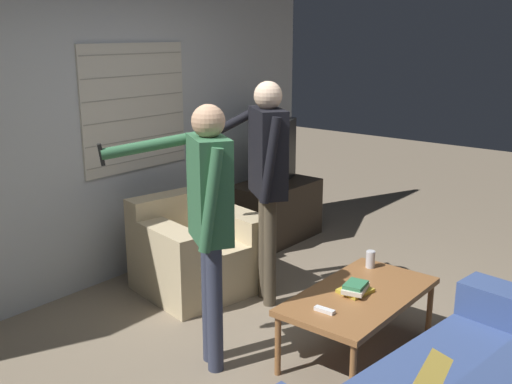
# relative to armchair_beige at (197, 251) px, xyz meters

# --- Properties ---
(ground_plane) EXTENTS (16.00, 16.00, 0.00)m
(ground_plane) POSITION_rel_armchair_beige_xyz_m (-0.30, -1.29, -0.32)
(ground_plane) COLOR #7F705B
(wall_back) EXTENTS (5.20, 0.08, 2.55)m
(wall_back) POSITION_rel_armchair_beige_xyz_m (-0.29, 0.74, 0.96)
(wall_back) COLOR #ADB2B7
(wall_back) RESTS_ON ground_plane
(armchair_beige) EXTENTS (1.05, 0.98, 0.77)m
(armchair_beige) POSITION_rel_armchair_beige_xyz_m (0.00, 0.00, 0.00)
(armchair_beige) COLOR #C6B289
(armchair_beige) RESTS_ON ground_plane
(coffee_table) EXTENTS (1.14, 0.61, 0.45)m
(coffee_table) POSITION_rel_armchair_beige_xyz_m (-0.11, -1.60, 0.09)
(coffee_table) COLOR brown
(coffee_table) RESTS_ON ground_plane
(tv_stand) EXTENTS (0.90, 0.57, 0.60)m
(tv_stand) POSITION_rel_armchair_beige_xyz_m (1.40, 0.25, -0.02)
(tv_stand) COLOR #33281E
(tv_stand) RESTS_ON ground_plane
(tv) EXTENTS (0.86, 0.49, 0.62)m
(tv) POSITION_rel_armchair_beige_xyz_m (1.40, 0.25, 0.58)
(tv) COLOR black
(tv) RESTS_ON tv_stand
(person_left_standing) EXTENTS (0.61, 0.75, 1.69)m
(person_left_standing) POSITION_rel_armchair_beige_xyz_m (-0.82, -0.92, 0.74)
(person_left_standing) COLOR #33384C
(person_left_standing) RESTS_ON ground_plane
(person_right_standing) EXTENTS (0.57, 0.80, 1.74)m
(person_right_standing) POSITION_rel_armchair_beige_xyz_m (0.15, -0.61, 0.79)
(person_right_standing) COLOR #4C4233
(person_right_standing) RESTS_ON ground_plane
(book_stack) EXTENTS (0.25, 0.20, 0.08)m
(book_stack) POSITION_rel_armchair_beige_xyz_m (-0.13, -1.57, 0.16)
(book_stack) COLOR gold
(book_stack) RESTS_ON coffee_table
(soda_can) EXTENTS (0.07, 0.07, 0.13)m
(soda_can) POSITION_rel_armchair_beige_xyz_m (0.32, -1.43, 0.19)
(soda_can) COLOR silver
(soda_can) RESTS_ON coffee_table
(spare_remote) EXTENTS (0.04, 0.13, 0.02)m
(spare_remote) POSITION_rel_armchair_beige_xyz_m (-0.49, -1.57, 0.14)
(spare_remote) COLOR white
(spare_remote) RESTS_ON coffee_table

